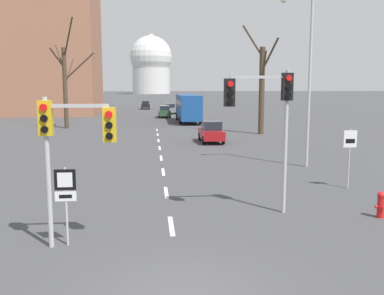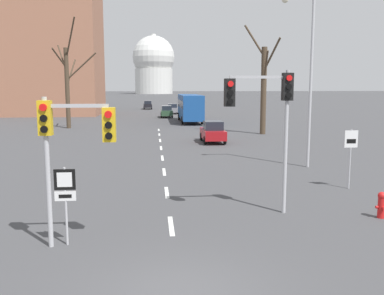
# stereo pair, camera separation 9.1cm
# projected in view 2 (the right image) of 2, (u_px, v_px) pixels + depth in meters

# --- Properties ---
(ground_plane) EXTENTS (800.00, 800.00, 0.00)m
(ground_plane) POSITION_uv_depth(u_px,v_px,m) (180.00, 295.00, 9.42)
(ground_plane) COLOR #424244
(lane_stripe_0) EXTENTS (0.16, 2.00, 0.01)m
(lane_stripe_0) POSITION_uv_depth(u_px,v_px,m) (171.00, 226.00, 14.09)
(lane_stripe_0) COLOR silver
(lane_stripe_0) RESTS_ON ground_plane
(lane_stripe_1) EXTENTS (0.16, 2.00, 0.01)m
(lane_stripe_1) POSITION_uv_depth(u_px,v_px,m) (167.00, 192.00, 18.52)
(lane_stripe_1) COLOR silver
(lane_stripe_1) RESTS_ON ground_plane
(lane_stripe_2) EXTENTS (0.16, 2.00, 0.01)m
(lane_stripe_2) POSITION_uv_depth(u_px,v_px,m) (164.00, 172.00, 22.96)
(lane_stripe_2) COLOR silver
(lane_stripe_2) RESTS_ON ground_plane
(lane_stripe_3) EXTENTS (0.16, 2.00, 0.01)m
(lane_stripe_3) POSITION_uv_depth(u_px,v_px,m) (162.00, 158.00, 27.39)
(lane_stripe_3) COLOR silver
(lane_stripe_3) RESTS_ON ground_plane
(lane_stripe_4) EXTENTS (0.16, 2.00, 0.01)m
(lane_stripe_4) POSITION_uv_depth(u_px,v_px,m) (161.00, 148.00, 31.83)
(lane_stripe_4) COLOR silver
(lane_stripe_4) RESTS_ON ground_plane
(lane_stripe_5) EXTENTS (0.16, 2.00, 0.01)m
(lane_stripe_5) POSITION_uv_depth(u_px,v_px,m) (160.00, 140.00, 36.27)
(lane_stripe_5) COLOR silver
(lane_stripe_5) RESTS_ON ground_plane
(lane_stripe_6) EXTENTS (0.16, 2.00, 0.01)m
(lane_stripe_6) POSITION_uv_depth(u_px,v_px,m) (159.00, 135.00, 40.70)
(lane_stripe_6) COLOR silver
(lane_stripe_6) RESTS_ON ground_plane
(lane_stripe_7) EXTENTS (0.16, 2.00, 0.01)m
(lane_stripe_7) POSITION_uv_depth(u_px,v_px,m) (159.00, 130.00, 45.14)
(lane_stripe_7) COLOR silver
(lane_stripe_7) RESTS_ON ground_plane
(traffic_signal_near_left) EXTENTS (2.09, 0.34, 4.28)m
(traffic_signal_near_left) POSITION_uv_depth(u_px,v_px,m) (69.00, 135.00, 11.86)
(traffic_signal_near_left) COLOR #B2B2B7
(traffic_signal_near_left) RESTS_ON ground_plane
(traffic_signal_near_right) EXTENTS (2.40, 0.34, 5.12)m
(traffic_signal_near_right) POSITION_uv_depth(u_px,v_px,m) (267.00, 105.00, 14.94)
(traffic_signal_near_right) COLOR #B2B2B7
(traffic_signal_near_right) RESTS_ON ground_plane
(route_sign_post) EXTENTS (0.60, 0.08, 2.28)m
(route_sign_post) POSITION_uv_depth(u_px,v_px,m) (65.00, 193.00, 12.18)
(route_sign_post) COLOR #B2B2B7
(route_sign_post) RESTS_ON ground_plane
(speed_limit_sign) EXTENTS (0.60, 0.08, 2.68)m
(speed_limit_sign) POSITION_uv_depth(u_px,v_px,m) (351.00, 149.00, 18.96)
(speed_limit_sign) COLOR #B2B2B7
(speed_limit_sign) RESTS_ON ground_plane
(fire_hydrant) EXTENTS (0.40, 0.34, 0.93)m
(fire_hydrant) POSITION_uv_depth(u_px,v_px,m) (381.00, 204.00, 14.86)
(fire_hydrant) COLOR red
(fire_hydrant) RESTS_ON ground_plane
(street_lamp_right) EXTENTS (1.86, 0.36, 9.36)m
(street_lamp_right) POSITION_uv_depth(u_px,v_px,m) (306.00, 67.00, 23.56)
(street_lamp_right) COLOR #B2B2B7
(street_lamp_right) RESTS_ON ground_plane
(sedan_near_left) EXTENTS (1.73, 4.60, 1.75)m
(sedan_near_left) POSITION_uv_depth(u_px,v_px,m) (167.00, 111.00, 63.00)
(sedan_near_left) COLOR #2D4C33
(sedan_near_left) RESTS_ON ground_plane
(sedan_near_right) EXTENTS (1.74, 4.11, 1.66)m
(sedan_near_right) POSITION_uv_depth(u_px,v_px,m) (172.00, 109.00, 71.59)
(sedan_near_right) COLOR slate
(sedan_near_right) RESTS_ON ground_plane
(sedan_mid_centre) EXTENTS (1.71, 4.30, 1.68)m
(sedan_mid_centre) POSITION_uv_depth(u_px,v_px,m) (148.00, 105.00, 86.17)
(sedan_mid_centre) COLOR black
(sedan_mid_centre) RESTS_ON ground_plane
(sedan_far_left) EXTENTS (1.77, 4.16, 1.77)m
(sedan_far_left) POSITION_uv_depth(u_px,v_px,m) (213.00, 132.00, 34.91)
(sedan_far_left) COLOR maroon
(sedan_far_left) RESTS_ON ground_plane
(city_bus) EXTENTS (2.66, 10.80, 3.48)m
(city_bus) POSITION_uv_depth(u_px,v_px,m) (190.00, 106.00, 54.57)
(city_bus) COLOR #19478C
(city_bus) RESTS_ON ground_plane
(bare_tree_left_near) EXTENTS (4.60, 4.64, 11.61)m
(bare_tree_left_near) POSITION_uv_depth(u_px,v_px,m) (68.00, 82.00, 46.20)
(bare_tree_left_near) COLOR #473828
(bare_tree_left_near) RESTS_ON ground_plane
(bare_tree_right_near) EXTENTS (3.08, 2.09, 10.27)m
(bare_tree_right_near) POSITION_uv_depth(u_px,v_px,m) (264.00, 86.00, 40.49)
(bare_tree_right_near) COLOR #473828
(bare_tree_right_near) RESTS_ON ground_plane
(capitol_dome) EXTENTS (25.55, 25.55, 36.09)m
(capitol_dome) POSITION_uv_depth(u_px,v_px,m) (154.00, 65.00, 261.88)
(capitol_dome) COLOR silver
(capitol_dome) RESTS_ON ground_plane
(apartment_block_left) EXTENTS (18.00, 14.00, 20.25)m
(apartment_block_left) POSITION_uv_depth(u_px,v_px,m) (43.00, 51.00, 68.65)
(apartment_block_left) COLOR #9E664C
(apartment_block_left) RESTS_ON ground_plane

